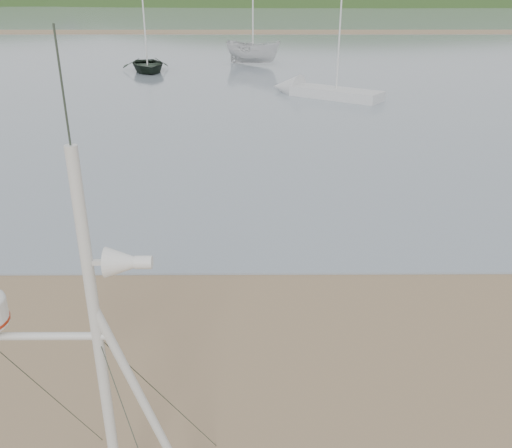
{
  "coord_description": "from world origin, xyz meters",
  "views": [
    {
      "loc": [
        2.23,
        -5.74,
        5.39
      ],
      "look_at": [
        2.26,
        1.0,
        2.45
      ],
      "focal_mm": 38.0,
      "sensor_mm": 36.0,
      "label": 1
    }
  ],
  "objects_px": {
    "mast_rig": "(104,439)",
    "boat_dark": "(145,38)",
    "boat_white": "(253,32)",
    "sailboat_white_near": "(309,90)"
  },
  "relations": [
    {
      "from": "boat_dark",
      "to": "boat_white",
      "type": "distance_m",
      "value": 8.27
    },
    {
      "from": "mast_rig",
      "to": "boat_white",
      "type": "xyz_separation_m",
      "value": [
        1.49,
        38.57,
        1.16
      ]
    },
    {
      "from": "boat_white",
      "to": "sailboat_white_near",
      "type": "xyz_separation_m",
      "value": [
        3.07,
        -12.84,
        -2.1
      ]
    },
    {
      "from": "mast_rig",
      "to": "boat_dark",
      "type": "height_order",
      "value": "mast_rig"
    },
    {
      "from": "boat_dark",
      "to": "boat_white",
      "type": "xyz_separation_m",
      "value": [
        7.32,
        3.86,
        0.1
      ]
    },
    {
      "from": "mast_rig",
      "to": "boat_dark",
      "type": "relative_size",
      "value": 1.14
    },
    {
      "from": "mast_rig",
      "to": "boat_white",
      "type": "height_order",
      "value": "mast_rig"
    },
    {
      "from": "mast_rig",
      "to": "sailboat_white_near",
      "type": "distance_m",
      "value": 26.14
    },
    {
      "from": "mast_rig",
      "to": "boat_white",
      "type": "distance_m",
      "value": 38.61
    },
    {
      "from": "boat_white",
      "to": "sailboat_white_near",
      "type": "distance_m",
      "value": 13.37
    }
  ]
}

